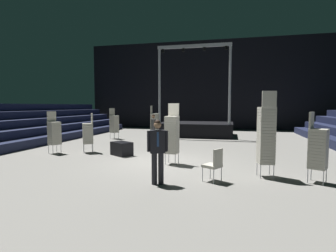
% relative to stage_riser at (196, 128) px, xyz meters
% --- Properties ---
extents(ground_plane, '(22.00, 30.00, 0.10)m').
position_rel_stage_riser_xyz_m(ground_plane, '(-0.00, -9.26, -0.63)').
color(ground_plane, slate).
extents(arena_end_wall, '(22.00, 0.30, 8.00)m').
position_rel_stage_riser_xyz_m(arena_end_wall, '(-0.00, 5.74, 3.42)').
color(arena_end_wall, black).
rests_on(arena_end_wall, ground_plane).
extents(stage_riser, '(5.10, 3.53, 6.06)m').
position_rel_stage_riser_xyz_m(stage_riser, '(0.00, 0.00, 0.00)').
color(stage_riser, black).
rests_on(stage_riser, ground_plane).
extents(man_with_tie, '(0.56, 0.35, 1.76)m').
position_rel_stage_riser_xyz_m(man_with_tie, '(0.52, -11.98, 0.42)').
color(man_with_tie, black).
rests_on(man_with_tie, ground_plane).
extents(chair_stack_front_left, '(0.48, 0.48, 2.14)m').
position_rel_stage_riser_xyz_m(chair_stack_front_left, '(-2.04, -3.57, 0.49)').
color(chair_stack_front_left, '#B2B5BA').
rests_on(chair_stack_front_left, ground_plane).
extents(chair_stack_front_right, '(0.58, 0.58, 1.96)m').
position_rel_stage_riser_xyz_m(chair_stack_front_right, '(-4.92, -3.02, 0.41)').
color(chair_stack_front_right, '#B2B5BA').
rests_on(chair_stack_front_right, ground_plane).
extents(chair_stack_mid_left, '(0.49, 0.49, 2.22)m').
position_rel_stage_riser_xyz_m(chair_stack_mid_left, '(0.34, -9.44, 0.53)').
color(chair_stack_mid_left, '#B2B5BA').
rests_on(chair_stack_mid_left, ground_plane).
extents(chair_stack_mid_right, '(0.59, 0.59, 1.88)m').
position_rel_stage_riser_xyz_m(chair_stack_mid_right, '(-5.24, -8.54, 0.36)').
color(chair_stack_mid_right, '#B2B5BA').
rests_on(chair_stack_mid_right, ground_plane).
extents(chair_stack_mid_centre, '(0.61, 0.61, 1.79)m').
position_rel_stage_riser_xyz_m(chair_stack_mid_centre, '(-3.91, -7.96, 0.32)').
color(chair_stack_mid_centre, '#B2B5BA').
rests_on(chair_stack_mid_centre, ground_plane).
extents(chair_stack_rear_left, '(0.59, 0.59, 1.96)m').
position_rel_stage_riser_xyz_m(chair_stack_rear_left, '(4.77, -10.82, 0.41)').
color(chair_stack_rear_left, '#B2B5BA').
rests_on(chair_stack_rear_left, ground_plane).
extents(chair_stack_rear_right, '(0.51, 0.51, 2.56)m').
position_rel_stage_riser_xyz_m(chair_stack_rear_right, '(3.46, -10.50, 0.70)').
color(chair_stack_rear_right, '#B2B5BA').
rests_on(chair_stack_rear_right, ground_plane).
extents(crew_worker_near_stage, '(0.31, 0.57, 1.66)m').
position_rel_stage_riser_xyz_m(crew_worker_near_stage, '(-1.79, -4.66, 0.35)').
color(crew_worker_near_stage, black).
rests_on(crew_worker_near_stage, ground_plane).
extents(equipment_road_case, '(1.08, 0.99, 0.58)m').
position_rel_stage_riser_xyz_m(equipment_road_case, '(-2.14, -8.26, -0.29)').
color(equipment_road_case, black).
rests_on(equipment_road_case, ground_plane).
extents(loose_chair_near_man, '(0.60, 0.60, 0.95)m').
position_rel_stage_riser_xyz_m(loose_chair_near_man, '(1.99, -11.38, -0.04)').
color(loose_chair_near_man, '#B2B5BA').
rests_on(loose_chair_near_man, ground_plane).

